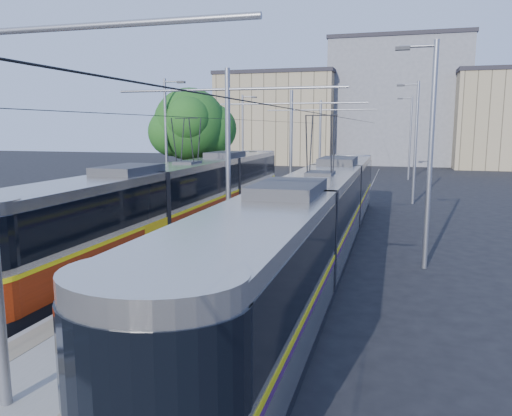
% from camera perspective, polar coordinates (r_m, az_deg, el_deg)
% --- Properties ---
extents(ground, '(160.00, 160.00, 0.00)m').
position_cam_1_polar(ground, '(13.33, -14.61, -13.42)').
color(ground, black).
rests_on(ground, ground).
extents(platform, '(4.00, 50.00, 0.30)m').
position_cam_1_polar(platform, '(28.70, 2.71, -0.65)').
color(platform, gray).
rests_on(platform, ground).
extents(tactile_strip_left, '(0.70, 50.00, 0.01)m').
position_cam_1_polar(tactile_strip_left, '(29.03, -0.08, -0.22)').
color(tactile_strip_left, gray).
rests_on(tactile_strip_left, platform).
extents(tactile_strip_right, '(0.70, 50.00, 0.01)m').
position_cam_1_polar(tactile_strip_right, '(28.39, 5.56, -0.48)').
color(tactile_strip_right, gray).
rests_on(tactile_strip_right, platform).
extents(rails, '(8.71, 70.00, 0.03)m').
position_cam_1_polar(rails, '(28.73, 2.70, -0.92)').
color(rails, gray).
rests_on(rails, ground).
extents(tram_left, '(2.43, 28.26, 5.50)m').
position_cam_1_polar(tram_left, '(25.13, -7.77, 1.46)').
color(tram_left, black).
rests_on(tram_left, ground).
extents(tram_right, '(2.43, 29.00, 5.50)m').
position_cam_1_polar(tram_right, '(19.25, 7.26, -0.45)').
color(tram_right, black).
rests_on(tram_right, ground).
extents(catenary, '(9.20, 70.00, 7.00)m').
position_cam_1_polar(catenary, '(25.52, 1.32, 8.00)').
color(catenary, gray).
rests_on(catenary, platform).
extents(street_lamps, '(15.18, 38.22, 8.00)m').
position_cam_1_polar(street_lamps, '(32.20, 4.39, 7.62)').
color(street_lamps, gray).
rests_on(street_lamps, ground).
extents(shelter, '(0.97, 1.16, 2.19)m').
position_cam_1_polar(shelter, '(26.63, 3.86, 1.40)').
color(shelter, black).
rests_on(shelter, platform).
extents(tree, '(5.24, 4.85, 7.62)m').
position_cam_1_polar(tree, '(33.57, -6.91, 9.30)').
color(tree, '#382314').
rests_on(tree, ground).
extents(building_left, '(16.32, 12.24, 12.55)m').
position_cam_1_polar(building_left, '(72.44, 2.76, 10.17)').
color(building_left, '#9D8B6A').
rests_on(building_left, ground).
extents(building_centre, '(18.36, 14.28, 16.96)m').
position_cam_1_polar(building_centre, '(74.63, 15.80, 11.51)').
color(building_centre, gray).
rests_on(building_centre, ground).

